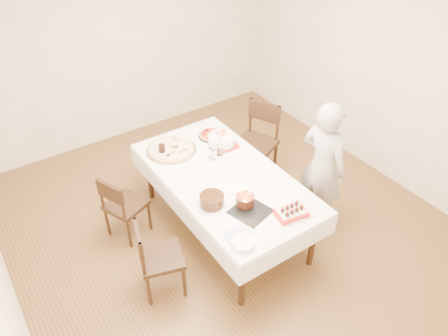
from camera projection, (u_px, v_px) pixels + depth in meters
floor at (228, 225)px, 5.01m from camera, size 5.00×5.00×0.00m
wall_back at (122, 44)px, 5.84m from camera, size 4.50×0.04×2.70m
wall_right at (383, 69)px, 5.20m from camera, size 0.04×5.00×2.70m
dining_table at (224, 203)px, 4.76m from camera, size 1.56×2.33×0.75m
chair_right_savory at (255, 145)px, 5.43m from camera, size 0.68×0.68×1.01m
chair_left_savory at (126, 205)px, 4.69m from camera, size 0.54×0.54×0.81m
chair_left_dessert at (161, 257)px, 4.09m from camera, size 0.54×0.54×0.84m
person at (323, 167)px, 4.63m from camera, size 0.44×0.60×1.54m
pizza_white at (171, 149)px, 4.88m from camera, size 0.64×0.64×0.04m
pizza_pepperoni at (211, 135)px, 5.12m from camera, size 0.33×0.33×0.04m
red_placemat at (226, 145)px, 4.98m from camera, size 0.29×0.29×0.01m
pasta_bowl at (221, 139)px, 4.97m from camera, size 0.41×0.41×0.10m
taper_candle at (220, 141)px, 4.73m from camera, size 0.09×0.09×0.35m
shaker_pair at (213, 155)px, 4.73m from camera, size 0.13×0.13×0.12m
cola_glass at (162, 150)px, 4.79m from camera, size 0.09×0.09×0.13m
layer_cake at (212, 201)px, 4.14m from camera, size 0.33×0.33×0.12m
cake_board at (250, 212)px, 4.10m from camera, size 0.40×0.40×0.01m
birthday_cake at (245, 197)px, 4.12m from camera, size 0.21×0.21×0.17m
strawberry_box at (291, 213)px, 4.04m from camera, size 0.31×0.24×0.07m
box_lid at (299, 214)px, 4.08m from camera, size 0.33×0.25×0.03m
plate_stack at (243, 243)px, 3.76m from camera, size 0.27×0.27×0.04m
china_plate at (238, 236)px, 3.84m from camera, size 0.33×0.33×0.01m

